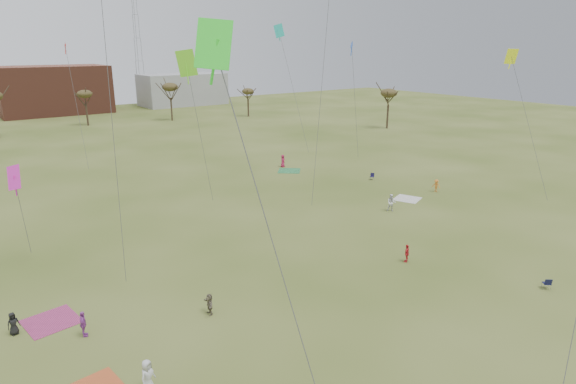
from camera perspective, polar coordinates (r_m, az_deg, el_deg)
ground at (r=33.49m, az=12.72°, el=-13.89°), size 260.00×260.00×0.00m
flyer_near_left at (r=27.14m, az=-16.12°, el=-19.98°), size 1.04×0.92×1.79m
spectator_fore_a at (r=40.82m, az=13.74°, el=-6.98°), size 0.94×0.75×1.50m
spectator_fore_c at (r=32.90m, az=-9.17°, el=-12.82°), size 0.67×1.39×1.43m
flyer_mid_a at (r=34.73m, az=-29.48°, el=-13.26°), size 0.80×0.61×1.45m
flyer_mid_b at (r=61.00m, az=16.95°, el=0.72°), size 0.85×1.12×1.54m
spectator_mid_d at (r=32.66m, az=-22.84°, el=-14.06°), size 0.65×1.04×1.65m
spectator_mid_e at (r=52.55m, az=12.00°, el=-1.25°), size 1.14×1.16×1.88m
flyer_far_b at (r=70.51m, az=-0.61°, el=3.66°), size 1.04×0.98×1.79m
blanket_cream at (r=57.47m, az=13.77°, el=-0.79°), size 3.56×3.56×0.03m
blanket_plum at (r=35.44m, az=-25.95°, el=-13.47°), size 3.42×3.42×0.03m
blanket_olive at (r=68.46m, az=0.14°, el=2.50°), size 4.27×4.27×0.03m
camp_chair_center at (r=40.32m, az=27.99°, el=-9.64°), size 0.73×0.74×0.87m
camp_chair_right at (r=64.73m, az=9.80°, el=1.64°), size 0.74×0.73×0.87m
kites_aloft at (r=39.66m, az=-8.89°, el=19.58°), size 52.86×62.85×26.79m
tree_line at (r=99.81m, az=-25.47°, el=9.53°), size 117.44×49.32×8.91m
building_brick at (r=141.37m, az=-25.78°, el=10.71°), size 26.00×16.00×12.00m
building_grey at (r=150.40m, az=-12.21°, el=11.65°), size 24.00×12.00×9.00m
radio_tower at (r=152.58m, az=-17.27°, el=16.90°), size 1.51×1.72×41.00m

